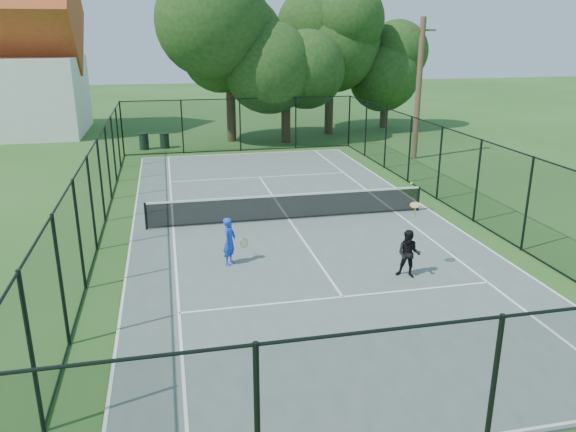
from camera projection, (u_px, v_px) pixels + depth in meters
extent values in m
plane|color=#214C1A|center=(289.00, 221.00, 20.28)|extent=(120.00, 120.00, 0.00)
cube|color=#515F5A|center=(289.00, 220.00, 20.27)|extent=(11.00, 24.00, 0.06)
cylinder|color=black|center=(146.00, 216.00, 19.11)|extent=(0.08, 0.08, 0.95)
cylinder|color=black|center=(418.00, 199.00, 21.13)|extent=(0.08, 0.08, 0.95)
cube|color=black|center=(289.00, 207.00, 20.12)|extent=(10.00, 0.03, 0.88)
cube|color=white|center=(289.00, 195.00, 19.98)|extent=(10.00, 0.05, 0.06)
cylinder|color=#332114|center=(231.00, 109.00, 34.71)|extent=(0.56, 0.56, 3.98)
sphere|color=#133311|center=(229.00, 45.00, 33.53)|extent=(7.18, 7.18, 7.18)
cylinder|color=#332114|center=(286.00, 114.00, 34.42)|extent=(0.56, 0.56, 3.44)
sphere|color=#133311|center=(286.00, 59.00, 33.41)|extent=(6.17, 6.17, 6.17)
cylinder|color=#332114|center=(329.00, 101.00, 37.23)|extent=(0.56, 0.56, 4.31)
sphere|color=#133311|center=(330.00, 40.00, 36.03)|extent=(6.84, 6.84, 6.84)
cylinder|color=#332114|center=(384.00, 107.00, 40.06)|extent=(0.56, 0.56, 2.82)
sphere|color=#133311|center=(386.00, 69.00, 39.24)|extent=(4.92, 4.92, 4.92)
cylinder|color=black|center=(144.00, 142.00, 32.63)|extent=(0.54, 0.54, 0.91)
cylinder|color=black|center=(143.00, 134.00, 32.48)|extent=(0.58, 0.58, 0.05)
cylinder|color=black|center=(165.00, 141.00, 33.03)|extent=(0.54, 0.54, 0.85)
cylinder|color=black|center=(164.00, 133.00, 32.89)|extent=(0.58, 0.58, 0.05)
cylinder|color=#4C3823|center=(418.00, 90.00, 29.31)|extent=(0.30, 0.30, 7.27)
cube|color=#4C3823|center=(423.00, 30.00, 28.38)|extent=(1.40, 0.10, 0.10)
imported|color=blue|center=(230.00, 241.00, 16.18)|extent=(0.55, 0.61, 1.40)
torus|color=gold|center=(244.00, 243.00, 16.46)|extent=(0.27, 0.18, 0.29)
cylinder|color=silver|center=(244.00, 243.00, 16.46)|extent=(0.23, 0.15, 0.25)
imported|color=black|center=(409.00, 254.00, 15.32)|extent=(0.83, 0.78, 1.35)
torus|color=gold|center=(415.00, 205.00, 15.30)|extent=(0.30, 0.28, 0.14)
cylinder|color=silver|center=(415.00, 205.00, 15.30)|extent=(0.26, 0.24, 0.11)
sphere|color=#CCE526|center=(411.00, 183.00, 15.39)|extent=(0.07, 0.07, 0.07)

